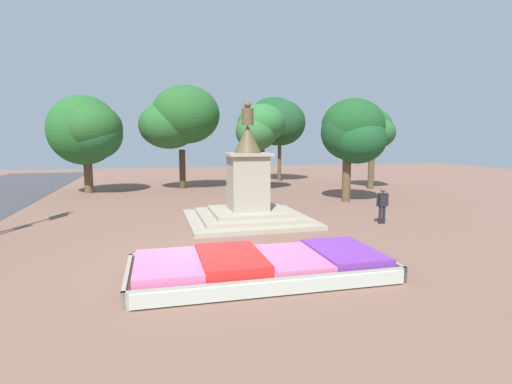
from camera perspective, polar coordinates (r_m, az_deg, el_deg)
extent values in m
plane|color=brown|center=(11.82, -7.51, -10.18)|extent=(82.27, 82.27, 0.00)
cube|color=#38281C|center=(10.79, 0.67, -10.86)|extent=(6.68, 2.81, 0.36)
cube|color=gray|center=(9.49, 2.92, -13.36)|extent=(6.85, 0.17, 0.40)
cube|color=gray|center=(12.10, -1.07, -8.71)|extent=(6.85, 0.17, 0.40)
cube|color=gray|center=(10.48, -17.85, -11.67)|extent=(0.13, 2.95, 0.40)
cube|color=gray|center=(12.05, 16.57, -9.09)|extent=(0.13, 2.95, 0.40)
cube|color=#D86699|center=(10.38, -12.56, -10.16)|extent=(1.64, 2.56, 0.20)
cube|color=red|center=(10.52, -3.64, -9.55)|extent=(1.64, 2.56, 0.27)
cube|color=#D86699|center=(10.94, 4.81, -9.29)|extent=(1.64, 2.56, 0.12)
cube|color=#72339E|center=(11.54, 12.49, -8.36)|extent=(1.64, 2.56, 0.20)
cube|color=#B2BCAD|center=(9.45, 3.01, -13.47)|extent=(6.51, 0.27, 0.32)
cube|color=#9D937F|center=(17.69, -1.17, -3.87)|extent=(5.28, 5.28, 0.17)
cube|color=#9F9480|center=(17.66, -1.17, -3.33)|extent=(4.22, 4.22, 0.17)
cube|color=#9F9581|center=(17.63, -1.17, -2.78)|extent=(3.15, 3.15, 0.17)
cube|color=#9E937F|center=(17.45, -1.19, 1.32)|extent=(1.60, 1.60, 2.36)
cube|color=#9E937F|center=(17.36, -1.20, 5.39)|extent=(1.88, 1.88, 0.12)
cone|color=brown|center=(17.34, -1.20, 7.57)|extent=(1.20, 1.20, 1.20)
cylinder|color=brown|center=(17.37, -1.21, 10.70)|extent=(0.51, 0.51, 0.70)
sphere|color=brown|center=(17.41, -1.22, 12.35)|extent=(0.31, 0.31, 0.31)
cylinder|color=brown|center=(17.68, -0.86, 11.10)|extent=(0.42, 0.56, 0.43)
cylinder|color=black|center=(17.94, 17.79, -3.10)|extent=(0.13, 0.13, 0.77)
cylinder|color=black|center=(17.84, 17.31, -3.14)|extent=(0.13, 0.13, 0.77)
cube|color=black|center=(17.78, 17.63, -1.04)|extent=(0.39, 0.23, 0.55)
cylinder|color=black|center=(17.92, 18.27, -1.09)|extent=(0.09, 0.09, 0.52)
cylinder|color=black|center=(17.66, 16.98, -1.16)|extent=(0.09, 0.09, 0.52)
sphere|color=brown|center=(17.73, 17.68, 0.25)|extent=(0.20, 0.20, 0.20)
cylinder|color=brown|center=(29.09, -22.81, 1.96)|extent=(0.56, 0.56, 2.12)
ellipsoid|color=#215C2C|center=(28.00, -21.97, 7.77)|extent=(3.43, 3.68, 3.35)
ellipsoid|color=#235D26|center=(28.69, -23.41, 8.10)|extent=(4.54, 4.42, 4.51)
ellipsoid|color=#245825|center=(28.06, -22.30, 8.43)|extent=(3.73, 4.07, 3.23)
cylinder|color=brown|center=(34.55, 3.37, 4.38)|extent=(0.31, 0.31, 3.39)
ellipsoid|color=#1C4825|center=(34.45, 3.54, 9.86)|extent=(4.23, 4.01, 3.86)
ellipsoid|color=#174C24|center=(34.98, 2.51, 10.86)|extent=(3.94, 4.33, 3.12)
ellipsoid|color=#1B4924|center=(35.21, 2.91, 9.42)|extent=(3.89, 3.94, 3.39)
cylinder|color=brown|center=(30.24, 16.13, 3.14)|extent=(0.45, 0.45, 2.85)
ellipsoid|color=#205826|center=(30.81, 16.04, 8.77)|extent=(3.23, 3.02, 2.93)
ellipsoid|color=#265C2B|center=(30.46, 16.65, 8.12)|extent=(2.86, 2.97, 2.32)
cylinder|color=#4C3823|center=(29.87, -10.46, 3.25)|extent=(0.45, 0.45, 2.84)
ellipsoid|color=#245824|center=(28.91, -10.01, 10.84)|extent=(4.75, 4.64, 4.06)
ellipsoid|color=#275D2A|center=(28.94, -12.34, 9.31)|extent=(4.16, 3.98, 3.29)
cylinder|color=brown|center=(27.71, 0.87, 3.12)|extent=(0.36, 0.36, 2.91)
ellipsoid|color=#316933|center=(27.54, 0.03, 8.62)|extent=(2.83, 2.90, 2.59)
ellipsoid|color=#2C6B32|center=(28.00, 0.78, 9.78)|extent=(3.30, 3.46, 2.69)
cylinder|color=brown|center=(23.63, 12.78, 1.70)|extent=(0.49, 0.49, 2.52)
ellipsoid|color=#194B25|center=(23.55, 14.35, 7.28)|extent=(3.18, 3.14, 2.74)
ellipsoid|color=#1A4923|center=(23.72, 13.30, 8.37)|extent=(3.40, 3.02, 3.25)
ellipsoid|color=#194C21|center=(23.84, 13.71, 9.19)|extent=(3.63, 3.44, 3.10)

